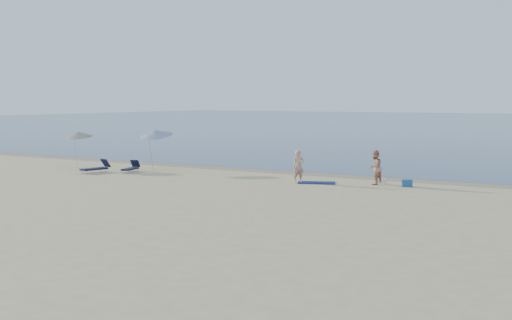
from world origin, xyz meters
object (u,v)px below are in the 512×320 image
(person_left, at_px, (298,166))
(umbrella_near, at_px, (156,133))
(person_right, at_px, (375,167))
(blue_cooler, at_px, (407,183))

(person_left, xyz_separation_m, umbrella_near, (-9.77, 0.69, 1.40))
(person_right, bearing_deg, umbrella_near, -73.85)
(person_right, height_order, blue_cooler, person_right)
(person_right, relative_size, blue_cooler, 3.49)
(person_left, height_order, person_right, person_right)
(blue_cooler, height_order, umbrella_near, umbrella_near)
(person_right, xyz_separation_m, blue_cooler, (1.62, 0.07, -0.68))
(blue_cooler, distance_m, umbrella_near, 15.19)
(person_left, distance_m, person_right, 3.82)
(person_left, bearing_deg, umbrella_near, 129.05)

